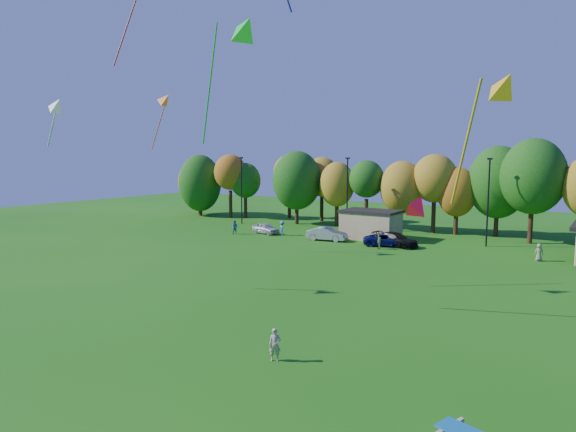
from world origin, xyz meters
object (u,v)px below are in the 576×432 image
Objects in this scene: car_b at (327,234)px; car_d at (396,240)px; car_c at (385,240)px; kite_flyer at (275,345)px; car_a at (266,228)px.

car_b reaches higher than car_d.
car_b is 6.73m from car_c.
car_d is (-6.45, 31.17, -0.05)m from kite_flyer.
car_d is (16.24, 0.36, 0.06)m from car_a.
car_b is at bearing 105.59° from car_d.
car_a is 0.83× the size of car_c.
car_d is at bearing -85.30° from car_c.
car_c is at bearing -77.99° from car_a.
car_b is 0.92× the size of car_d.
kite_flyer is 31.83m from car_d.
car_d is at bearing 69.73° from kite_flyer.
car_b is (-14.12, 30.50, -0.02)m from kite_flyer.
car_a is at bearing 101.84° from car_d.
car_a is 15.30m from car_c.
kite_flyer is 38.26m from car_a.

